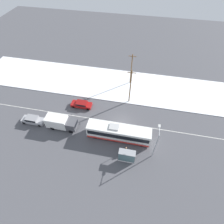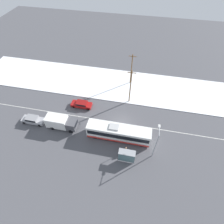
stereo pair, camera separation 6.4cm
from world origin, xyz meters
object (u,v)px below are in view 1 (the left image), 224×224
(bus_shelter, at_px, (127,156))
(utility_pole_snowlot, at_px, (131,69))
(sedan_car, at_px, (82,104))
(pedestrian_at_stop, at_px, (126,150))
(parked_car_near_truck, at_px, (33,120))
(streetlamp, at_px, (156,141))
(box_truck, at_px, (61,122))
(city_bus, at_px, (119,133))
(utility_pole_roadside, at_px, (130,87))

(bus_shelter, distance_m, utility_pole_snowlot, 21.95)
(sedan_car, relative_size, bus_shelter, 1.59)
(sedan_car, bearing_deg, pedestrian_at_stop, 140.14)
(pedestrian_at_stop, bearing_deg, bus_shelter, -77.39)
(utility_pole_snowlot, bearing_deg, parked_car_near_truck, -136.95)
(streetlamp, xyz_separation_m, utility_pole_snowlot, (-6.66, 19.44, 0.02))
(box_truck, bearing_deg, city_bus, -0.99)
(utility_pole_snowlot, bearing_deg, city_bus, -90.08)
(city_bus, height_order, utility_pole_snowlot, utility_pole_snowlot)
(city_bus, height_order, sedan_car, city_bus)
(parked_car_near_truck, xyz_separation_m, utility_pole_snowlot, (18.20, 17.00, 3.43))
(bus_shelter, relative_size, utility_pole_snowlot, 0.36)
(parked_car_near_truck, height_order, pedestrian_at_stop, pedestrian_at_stop)
(box_truck, bearing_deg, utility_pole_snowlot, 55.13)
(sedan_car, height_order, bus_shelter, bus_shelter)
(box_truck, distance_m, sedan_car, 6.77)
(sedan_car, height_order, streetlamp, streetlamp)
(utility_pole_roadside, bearing_deg, box_truck, -141.02)
(pedestrian_at_stop, bearing_deg, sedan_car, 140.14)
(sedan_car, height_order, utility_pole_roadside, utility_pole_roadside)
(utility_pole_snowlot, bearing_deg, utility_pole_roadside, -84.64)
(city_bus, relative_size, utility_pole_snowlot, 1.48)
(parked_car_near_truck, bearing_deg, utility_pole_snowlot, 43.05)
(city_bus, relative_size, pedestrian_at_stop, 6.66)
(streetlamp, distance_m, utility_pole_roadside, 13.93)
(box_truck, xyz_separation_m, sedan_car, (2.19, 6.35, -0.80))
(city_bus, bearing_deg, box_truck, 179.01)
(parked_car_near_truck, height_order, utility_pole_snowlot, utility_pole_snowlot)
(utility_pole_roadside, height_order, utility_pole_snowlot, utility_pole_roadside)
(box_truck, xyz_separation_m, parked_car_near_truck, (-6.36, -0.01, -0.73))
(streetlamp, bearing_deg, sedan_car, 151.64)
(box_truck, relative_size, utility_pole_snowlot, 0.76)
(pedestrian_at_stop, xyz_separation_m, streetlamp, (4.82, 0.79, 3.13))
(box_truck, height_order, pedestrian_at_stop, box_truck)
(streetlamp, height_order, utility_pole_roadside, utility_pole_roadside)
(city_bus, relative_size, box_truck, 1.96)
(pedestrian_at_stop, bearing_deg, box_truck, 166.65)
(city_bus, height_order, streetlamp, streetlamp)
(box_truck, relative_size, bus_shelter, 2.12)
(box_truck, distance_m, parked_car_near_truck, 6.40)
(city_bus, bearing_deg, utility_pole_snowlot, 89.92)
(utility_pole_snowlot, bearing_deg, pedestrian_at_stop, -84.78)
(city_bus, xyz_separation_m, box_truck, (-11.81, 0.20, -0.05))
(parked_car_near_truck, bearing_deg, streetlamp, -5.61)
(city_bus, xyz_separation_m, parked_car_near_truck, (-18.17, 0.19, -0.78))
(utility_pole_roadside, bearing_deg, city_bus, -93.72)
(pedestrian_at_stop, xyz_separation_m, utility_pole_roadside, (-1.20, 13.35, 3.40))
(sedan_car, bearing_deg, bus_shelter, 136.92)
(city_bus, distance_m, box_truck, 11.82)
(sedan_car, xyz_separation_m, parked_car_near_truck, (-8.55, -6.36, 0.07))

